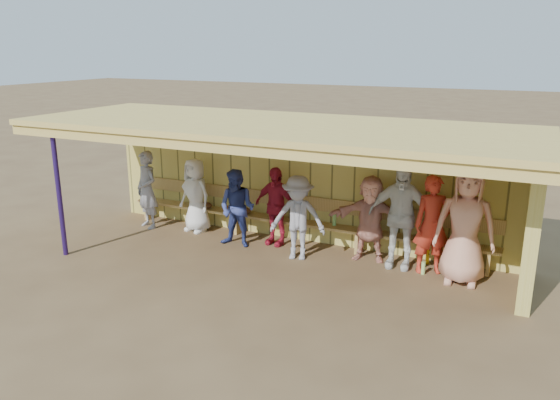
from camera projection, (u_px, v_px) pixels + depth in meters
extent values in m
plane|color=brown|center=(272.00, 260.00, 9.90)|extent=(90.00, 90.00, 0.00)
imported|color=gray|center=(147.00, 190.00, 11.51)|extent=(0.71, 0.59, 1.65)
imported|color=silver|center=(196.00, 195.00, 11.29)|extent=(0.84, 0.64, 1.55)
imported|color=navy|center=(237.00, 208.00, 10.43)|extent=(0.76, 0.61, 1.51)
imported|color=#A91B30|center=(275.00, 206.00, 10.53)|extent=(0.94, 0.48, 1.54)
imported|color=gray|center=(298.00, 218.00, 9.80)|extent=(1.12, 0.81, 1.55)
imported|color=tan|center=(370.00, 218.00, 9.74)|extent=(1.49, 0.64, 1.56)
imported|color=#B82F1D|center=(432.00, 225.00, 9.18)|extent=(0.73, 0.62, 1.70)
imported|color=tan|center=(465.00, 225.00, 8.73)|extent=(1.01, 0.70, 1.96)
imported|color=silver|center=(400.00, 216.00, 9.38)|extent=(1.12, 0.51, 1.87)
cube|color=tan|center=(302.00, 180.00, 10.75)|extent=(8.60, 0.20, 2.40)
cube|color=tan|center=(534.00, 221.00, 8.23)|extent=(0.20, 1.62, 2.40)
cube|color=#CFB155|center=(271.00, 126.00, 9.24)|extent=(8.80, 3.20, 0.10)
cube|color=#CFB155|center=(226.00, 147.00, 7.97)|extent=(8.80, 0.10, 0.18)
cube|color=#CFB155|center=(100.00, 121.00, 10.85)|extent=(0.08, 3.00, 0.16)
cube|color=#CFB155|center=(138.00, 124.00, 10.46)|extent=(0.08, 3.00, 0.16)
cube|color=#CFB155|center=(179.00, 127.00, 10.07)|extent=(0.08, 3.00, 0.16)
cube|color=#CFB155|center=(223.00, 130.00, 9.67)|extent=(0.08, 3.00, 0.16)
cube|color=#CFB155|center=(271.00, 134.00, 9.28)|extent=(0.08, 3.00, 0.16)
cube|color=#CFB155|center=(323.00, 138.00, 8.88)|extent=(0.08, 3.00, 0.16)
cube|color=#CFB155|center=(380.00, 142.00, 8.49)|extent=(0.08, 3.00, 0.16)
cube|color=#CFB155|center=(443.00, 147.00, 8.09)|extent=(0.08, 3.00, 0.16)
cube|color=#CFB155|center=(512.00, 152.00, 7.70)|extent=(0.08, 3.00, 0.16)
cylinder|color=navy|center=(59.00, 192.00, 9.86)|extent=(0.09, 0.09, 2.40)
cube|color=tan|center=(296.00, 222.00, 10.71)|extent=(7.60, 0.32, 0.05)
cube|color=tan|center=(299.00, 201.00, 10.75)|extent=(7.60, 0.04, 0.26)
cube|color=tan|center=(149.00, 210.00, 12.26)|extent=(0.06, 0.29, 0.40)
cube|color=tan|center=(239.00, 224.00, 11.31)|extent=(0.06, 0.29, 0.40)
cube|color=tan|center=(358.00, 242.00, 10.23)|extent=(0.06, 0.29, 0.40)
cube|color=tan|center=(489.00, 263.00, 9.28)|extent=(0.06, 0.29, 0.40)
cylinder|color=yellow|center=(428.00, 246.00, 9.46)|extent=(0.13, 0.41, 0.80)
sphere|color=gold|center=(469.00, 273.00, 9.26)|extent=(0.08, 0.08, 0.08)
ellipsoid|color=#593319|center=(231.00, 209.00, 11.24)|extent=(0.30, 0.24, 0.14)
ellipsoid|color=#593319|center=(205.00, 205.00, 11.50)|extent=(0.30, 0.24, 0.14)
ellipsoid|color=#593319|center=(244.00, 211.00, 11.11)|extent=(0.30, 0.24, 0.14)
cylinder|color=#8ED66B|center=(334.00, 220.00, 10.39)|extent=(0.07, 0.07, 0.22)
cylinder|color=gold|center=(367.00, 224.00, 10.12)|extent=(0.07, 0.07, 0.22)
cylinder|color=#9DC864|center=(423.00, 268.00, 9.28)|extent=(0.07, 0.07, 0.22)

